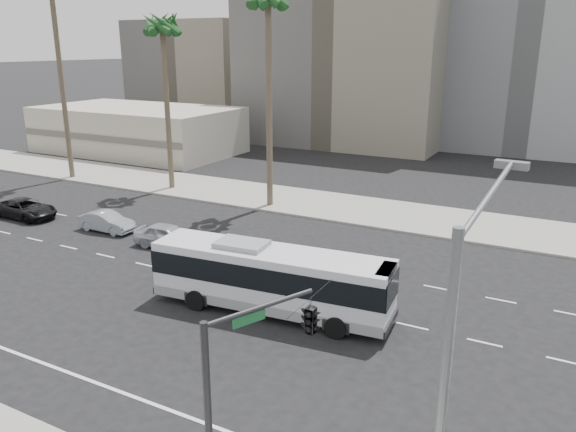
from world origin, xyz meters
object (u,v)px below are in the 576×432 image
Objects in this scene: car_a at (168,236)px; palm_mid at (162,30)px; traffic_signal at (300,325)px; streetlight_corner at (451,386)px; car_c at (25,208)px; city_bus at (271,277)px; palm_near at (268,3)px; car_b at (107,222)px.

palm_mid is at bearing 33.61° from car_a.
traffic_signal is 35.46m from palm_mid.
car_a is at bearing 148.13° from streetlight_corner.
car_a is at bearing -90.18° from car_c.
palm_mid is (-18.57, 15.79, 11.08)m from city_bus.
palm_mid reaches higher than city_bus.
palm_near is at bearing 131.19° from streetlight_corner.
city_bus is 0.79× the size of palm_mid.
city_bus reaches higher than car_a.
car_c is at bearing 160.51° from streetlight_corner.
palm_mid is (-3.48, 10.83, 12.10)m from car_b.
palm_mid is at bearing -18.48° from car_c.
car_a is 17.30m from palm_near.
traffic_signal is at bearing -115.05° from car_c.
car_a is at bearing -51.65° from palm_mid.
car_a is 12.75m from car_c.
car_c is 31.38m from traffic_signal.
car_a is 0.30× the size of palm_mid.
streetlight_corner is (19.49, -14.48, 4.40)m from car_a.
car_b is (-15.09, 4.96, -1.02)m from city_bus.
streetlight_corner is (24.99, -15.00, 4.47)m from car_b.
streetlight_corner is (32.25, -14.50, 4.45)m from car_c.
traffic_signal reaches higher than city_bus.
car_b is 7.27m from car_c.
car_c is 35.64m from streetlight_corner.
city_bus is 21.50m from palm_near.
city_bus is 1.93× the size of traffic_signal.
car_b is 0.68× the size of traffic_signal.
city_bus is 2.86× the size of car_b.
city_bus is 14.52m from streetlight_corner.
car_a is at bearing -95.11° from palm_near.
car_c is (-12.75, 0.03, -0.05)m from car_a.
city_bus is 0.71× the size of palm_near.
palm_mid is at bearing 134.53° from city_bus.
city_bus is 2.65× the size of car_a.
car_a is 0.88× the size of car_c.
car_a is 0.27× the size of palm_near.
car_c is at bearing 163.60° from city_bus.
car_c is 0.53× the size of streetlight_corner.
traffic_signal is (20.94, -13.64, 4.18)m from car_b.
car_c is at bearing 85.14° from car_a.
palm_mid is at bearing 175.76° from palm_near.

